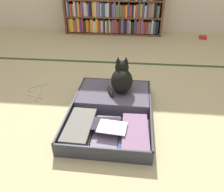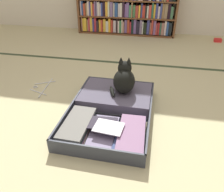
% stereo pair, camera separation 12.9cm
% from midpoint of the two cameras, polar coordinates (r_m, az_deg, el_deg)
% --- Properties ---
extents(ground_plane, '(10.00, 10.00, 0.00)m').
position_cam_midpoint_polar(ground_plane, '(1.74, 1.06, -5.31)').
color(ground_plane, '#C3BD8A').
extents(tatami_border, '(4.80, 0.05, 0.00)m').
position_cam_midpoint_polar(tatami_border, '(2.65, 5.10, 8.36)').
color(tatami_border, '#34452B').
rests_on(tatami_border, ground_plane).
extents(bookshelf, '(1.53, 0.25, 0.78)m').
position_cam_midpoint_polar(bookshelf, '(3.71, 4.71, 21.28)').
color(bookshelf, brown).
rests_on(bookshelf, ground_plane).
extents(open_suitcase, '(0.62, 0.89, 0.11)m').
position_cam_midpoint_polar(open_suitcase, '(1.75, 1.98, -3.23)').
color(open_suitcase, '#323743').
rests_on(open_suitcase, ground_plane).
extents(black_cat, '(0.23, 0.24, 0.29)m').
position_cam_midpoint_polar(black_cat, '(1.81, 5.12, 4.26)').
color(black_cat, black).
rests_on(black_cat, open_suitcase).
extents(clothes_hanger, '(0.20, 0.36, 0.01)m').
position_cam_midpoint_polar(clothes_hanger, '(2.20, -15.81, 2.14)').
color(clothes_hanger, silver).
rests_on(clothes_hanger, ground_plane).
extents(small_red_pouch, '(0.10, 0.07, 0.05)m').
position_cam_midpoint_polar(small_red_pouch, '(3.73, 26.33, 12.65)').
color(small_red_pouch, red).
rests_on(small_red_pouch, ground_plane).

